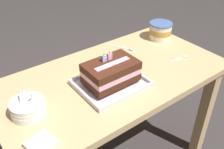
% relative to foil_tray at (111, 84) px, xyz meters
% --- Properties ---
extents(dining_table, '(1.17, 0.61, 0.71)m').
position_rel_foil_tray_xyz_m(dining_table, '(0.06, 0.06, -0.12)').
color(dining_table, tan).
rests_on(dining_table, ground_plane).
extents(foil_tray, '(0.31, 0.26, 0.02)m').
position_rel_foil_tray_xyz_m(foil_tray, '(0.00, 0.00, 0.00)').
color(foil_tray, silver).
rests_on(foil_tray, dining_table).
extents(birthday_cake, '(0.24, 0.15, 0.14)m').
position_rel_foil_tray_xyz_m(birthday_cake, '(-0.00, 0.00, 0.07)').
color(birthday_cake, '#452114').
rests_on(birthday_cake, foil_tray).
extents(bowl_stack, '(0.14, 0.14, 0.11)m').
position_rel_foil_tray_xyz_m(bowl_stack, '(-0.38, 0.04, 0.02)').
color(bowl_stack, white).
rests_on(bowl_stack, dining_table).
extents(ice_cream_tub, '(0.14, 0.14, 0.10)m').
position_rel_foil_tray_xyz_m(ice_cream_tub, '(0.54, 0.21, 0.05)').
color(ice_cream_tub, silver).
rests_on(ice_cream_tub, dining_table).
extents(serving_spoon_near_tray, '(0.08, 0.15, 0.01)m').
position_rel_foil_tray_xyz_m(serving_spoon_near_tray, '(0.29, 0.22, -0.00)').
color(serving_spoon_near_tray, silver).
rests_on(serving_spoon_near_tray, dining_table).
extents(serving_spoon_by_bowls, '(0.12, 0.02, 0.01)m').
position_rel_foil_tray_xyz_m(serving_spoon_by_bowls, '(0.46, -0.03, -0.00)').
color(serving_spoon_by_bowls, silver).
rests_on(serving_spoon_by_bowls, dining_table).
extents(napkin_pile, '(0.11, 0.11, 0.02)m').
position_rel_foil_tray_xyz_m(napkin_pile, '(-0.41, -0.14, 0.00)').
color(napkin_pile, silver).
rests_on(napkin_pile, dining_table).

